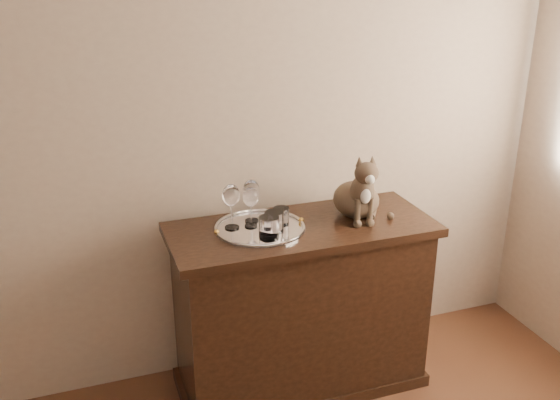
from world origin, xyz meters
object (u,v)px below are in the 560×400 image
(wine_glass_a, at_px, (231,206))
(tumbler_b, at_px, (269,228))
(sideboard, at_px, (301,308))
(tumbler_a, at_px, (274,222))
(tray, at_px, (260,229))
(wine_glass_b, at_px, (251,201))
(tumbler_c, at_px, (281,216))
(wine_glass_d, at_px, (251,207))
(cat, at_px, (357,183))

(wine_glass_a, height_order, tumbler_b, wine_glass_a)
(sideboard, bearing_deg, tumbler_a, -164.38)
(tray, height_order, wine_glass_a, wine_glass_a)
(tray, bearing_deg, wine_glass_b, 97.16)
(wine_glass_b, height_order, tumbler_c, wine_glass_b)
(tray, bearing_deg, tumbler_c, 3.20)
(sideboard, bearing_deg, tumbler_c, 164.69)
(tumbler_a, bearing_deg, tray, 127.54)
(wine_glass_d, bearing_deg, wine_glass_a, 171.98)
(wine_glass_d, distance_m, tumbler_a, 0.13)
(wine_glass_a, height_order, tumbler_c, wine_glass_a)
(wine_glass_a, xyz_separation_m, tumbler_c, (0.22, -0.04, -0.06))
(tumbler_a, bearing_deg, cat, 8.91)
(wine_glass_b, distance_m, wine_glass_d, 0.06)
(sideboard, relative_size, wine_glass_b, 6.10)
(tumbler_a, distance_m, tumbler_c, 0.09)
(sideboard, height_order, wine_glass_b, wine_glass_b)
(tumbler_a, xyz_separation_m, cat, (0.42, 0.07, 0.11))
(sideboard, xyz_separation_m, tray, (-0.19, 0.02, 0.43))
(tumbler_a, xyz_separation_m, tumbler_b, (-0.04, -0.06, 0.00))
(tray, height_order, wine_glass_d, wine_glass_d)
(tray, xyz_separation_m, wine_glass_b, (-0.01, 0.09, 0.10))
(tumbler_c, bearing_deg, tumbler_a, -130.21)
(wine_glass_a, relative_size, cat, 0.63)
(wine_glass_d, xyz_separation_m, tumbler_c, (0.13, -0.03, -0.05))
(wine_glass_a, distance_m, wine_glass_d, 0.09)
(tray, bearing_deg, wine_glass_d, 134.57)
(tumbler_c, bearing_deg, sideboard, -15.31)
(sideboard, height_order, tumbler_b, tumbler_b)
(tray, bearing_deg, cat, 0.75)
(wine_glass_a, relative_size, wine_glass_b, 1.03)
(wine_glass_a, height_order, wine_glass_b, wine_glass_a)
(wine_glass_a, height_order, wine_glass_d, wine_glass_a)
(wine_glass_b, relative_size, tumbler_b, 2.01)
(sideboard, distance_m, cat, 0.65)
(wine_glass_b, xyz_separation_m, tumbler_a, (0.06, -0.15, -0.05))
(wine_glass_a, distance_m, tumbler_c, 0.23)
(cat, bearing_deg, wine_glass_d, -175.12)
(tumbler_a, relative_size, cat, 0.29)
(wine_glass_d, relative_size, tumbler_b, 1.87)
(sideboard, xyz_separation_m, wine_glass_b, (-0.20, 0.11, 0.53))
(sideboard, height_order, wine_glass_d, wine_glass_d)
(wine_glass_b, bearing_deg, cat, -9.51)
(sideboard, height_order, tray, tray)
(wine_glass_a, xyz_separation_m, cat, (0.58, -0.04, 0.05))
(tray, height_order, cat, cat)
(tray, bearing_deg, wine_glass_a, 159.36)
(sideboard, bearing_deg, tumbler_b, -152.78)
(tumbler_a, bearing_deg, sideboard, 15.62)
(wine_glass_d, height_order, tumbler_a, wine_glass_d)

